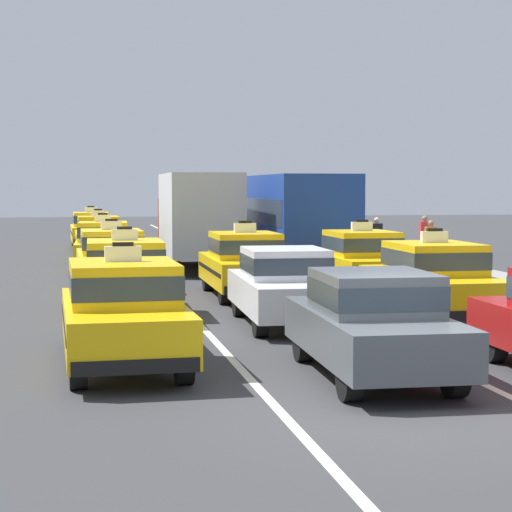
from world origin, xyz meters
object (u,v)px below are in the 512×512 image
object	(u,v)px
taxi_left_second	(125,276)
pedestrian_trailing	(431,244)
sedan_center_nearest	(373,321)
taxi_left_sixth	(91,229)
taxi_left_fifth	(98,236)
taxi_right_third	(360,260)
taxi_left_third	(112,258)
pedestrian_near_crosswalk	(424,239)
taxi_left_fourth	(103,245)
box_truck_center_fourth	(197,218)
sedan_center_second	(284,284)
taxi_right_second	(432,280)
bus_right_fourth	(283,215)
pedestrian_mid_block	(376,241)
taxi_left_nearest	(123,311)
taxi_center_third	(244,263)

from	to	relation	value
taxi_left_second	pedestrian_trailing	xyz separation A→B (m)	(10.41, 8.39, 0.07)
sedan_center_nearest	taxi_left_sixth	bearing A→B (deg)	96.45
taxi_left_fifth	pedestrian_trailing	distance (m)	13.88
sedan_center_nearest	taxi_right_third	distance (m)	11.08
taxi_left_third	pedestrian_near_crosswalk	bearing A→B (deg)	27.07
taxi_left_fifth	taxi_left_third	bearing A→B (deg)	-89.80
taxi_left_fourth	taxi_right_third	xyz separation A→B (m)	(6.50, -7.97, 0.00)
box_truck_center_fourth	taxi_left_third	bearing A→B (deg)	-117.74
sedan_center_second	taxi_right_second	distance (m)	3.15
taxi_left_fifth	bus_right_fourth	bearing A→B (deg)	-40.71
taxi_left_sixth	bus_right_fourth	distance (m)	13.46
taxi_left_second	taxi_left_third	xyz separation A→B (m)	(-0.08, 5.18, 0.00)
taxi_right_third	pedestrian_mid_block	xyz separation A→B (m)	(2.75, 6.91, 0.09)
taxi_left_third	pedestrian_trailing	distance (m)	10.97
taxi_left_nearest	taxi_left_third	bearing A→B (deg)	88.68
sedan_center_nearest	pedestrian_trailing	distance (m)	17.36
taxi_left_fifth	pedestrian_near_crosswalk	bearing A→B (deg)	-29.84
taxi_right_third	taxi_left_fourth	bearing A→B (deg)	129.21
taxi_right_third	taxi_left_fifth	bearing A→B (deg)	114.55
bus_right_fourth	pedestrian_near_crosswalk	world-z (taller)	bus_right_fourth
taxi_left_fifth	taxi_center_third	xyz separation A→B (m)	(3.32, -14.44, 0.00)
taxi_right_second	taxi_left_sixth	bearing A→B (deg)	104.27
taxi_left_fourth	taxi_left_fifth	xyz separation A→B (m)	(0.01, 6.25, 0.00)
taxi_right_third	pedestrian_mid_block	distance (m)	7.43
sedan_center_second	pedestrian_near_crosswalk	world-z (taller)	pedestrian_near_crosswalk
sedan_center_nearest	pedestrian_near_crosswalk	distance (m)	20.01
sedan_center_second	box_truck_center_fourth	size ratio (longest dim) A/B	0.62
taxi_left_second	bus_right_fourth	xyz separation A→B (m)	(6.25, 11.95, 0.94)
sedan_center_nearest	box_truck_center_fourth	size ratio (longest dim) A/B	0.62
taxi_left_fifth	sedan_center_second	bearing A→B (deg)	-80.61
taxi_left_fourth	taxi_left_second	bearing A→B (deg)	-89.33
box_truck_center_fourth	taxi_right_third	bearing A→B (deg)	-67.17
taxi_left_second	sedan_center_nearest	xyz separation A→B (m)	(3.21, -7.41, -0.03)
pedestrian_near_crosswalk	taxi_left_second	bearing A→B (deg)	-135.63
box_truck_center_fourth	pedestrian_trailing	world-z (taller)	box_truck_center_fourth
taxi_left_fourth	taxi_left_nearest	bearing A→B (deg)	-90.69
sedan_center_second	taxi_left_second	bearing A→B (deg)	146.36
taxi_left_nearest	pedestrian_mid_block	world-z (taller)	taxi_left_nearest
taxi_left_third	taxi_right_third	distance (m)	6.75
taxi_left_fourth	taxi_center_third	bearing A→B (deg)	-67.87
sedan_center_nearest	taxi_center_third	bearing A→B (deg)	90.05
sedan_center_second	bus_right_fourth	distance (m)	14.39
taxi_left_sixth	pedestrian_mid_block	bearing A→B (deg)	-55.18
pedestrian_mid_block	pedestrian_trailing	bearing A→B (deg)	-53.24
taxi_left_sixth	box_truck_center_fourth	world-z (taller)	box_truck_center_fourth
taxi_left_third	taxi_left_sixth	bearing A→B (deg)	90.70
taxi_center_third	bus_right_fourth	xyz separation A→B (m)	(3.05, 8.96, 0.94)
taxi_left_fifth	box_truck_center_fourth	distance (m)	7.12
taxi_left_fifth	pedestrian_mid_block	bearing A→B (deg)	-38.35
taxi_left_second	pedestrian_trailing	size ratio (longest dim) A/B	2.90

